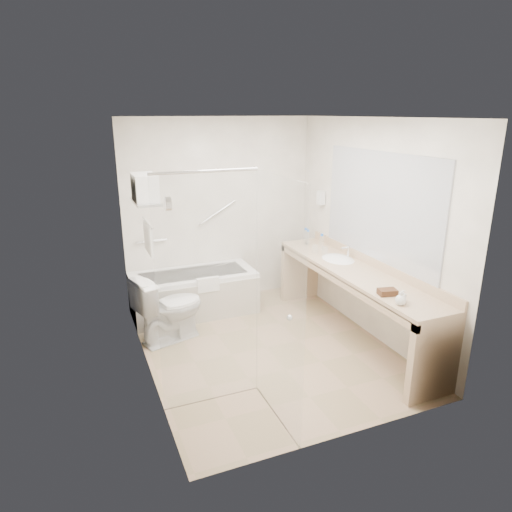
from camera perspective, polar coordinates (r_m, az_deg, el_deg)
name	(u,v)px	position (r m, az deg, el deg)	size (l,w,h in m)	color
floor	(266,347)	(5.28, 1.26, -11.33)	(3.20, 3.20, 0.00)	tan
ceiling	(268,117)	(4.62, 1.48, 16.94)	(2.60, 3.20, 0.10)	silver
wall_back	(220,212)	(6.26, -4.55, 5.52)	(2.60, 0.10, 2.50)	white
wall_front	(353,295)	(3.47, 12.03, -4.83)	(2.60, 0.10, 2.50)	white
wall_left	(141,255)	(4.46, -14.13, 0.07)	(0.10, 3.20, 2.50)	white
wall_right	(370,230)	(5.44, 14.03, 3.20)	(0.10, 3.20, 2.50)	white
bathtub	(194,293)	(6.08, -7.77, -4.58)	(1.60, 0.73, 0.59)	white
grab_bar_short	(152,241)	(6.08, -12.92, 1.84)	(0.03, 0.03, 0.40)	silver
grab_bar_long	(217,213)	(6.20, -4.87, 5.41)	(0.03, 0.03, 0.60)	silver
shower_enclosure	(242,298)	(3.83, -1.78, -5.28)	(0.96, 0.91, 2.11)	silver
towel_shelf	(145,196)	(4.70, -13.67, 7.31)	(0.24, 0.55, 0.81)	silver
vanity_counter	(354,287)	(5.35, 12.10, -3.76)	(0.55, 2.70, 0.95)	tan
sink	(338,261)	(5.62, 10.20, -0.66)	(0.40, 0.52, 0.14)	white
faucet	(349,251)	(5.66, 11.50, 0.58)	(0.03, 0.03, 0.14)	silver
mirror	(379,207)	(5.25, 15.14, 5.97)	(0.02, 2.00, 1.20)	#A9ADB5
hairdryer_unit	(321,198)	(6.23, 8.11, 7.21)	(0.08, 0.10, 0.18)	silver
toilet	(170,308)	(5.37, -10.74, -6.43)	(0.45, 0.80, 0.79)	white
amenity_basket	(387,292)	(4.62, 16.10, -4.35)	(0.17, 0.12, 0.06)	#482A19
soap_bottle_a	(403,299)	(4.50, 17.85, -5.15)	(0.05, 0.11, 0.05)	silver
soap_bottle_b	(401,300)	(4.42, 17.64, -5.21)	(0.10, 0.13, 0.10)	silver
water_bottle_left	(322,243)	(5.91, 8.20, 1.66)	(0.07, 0.07, 0.22)	silver
water_bottle_mid	(308,238)	(6.13, 6.49, 2.27)	(0.06, 0.06, 0.21)	silver
water_bottle_right	(306,237)	(6.16, 6.22, 2.42)	(0.07, 0.07, 0.22)	silver
drinking_glass_near	(315,249)	(5.80, 7.42, 0.86)	(0.08, 0.08, 0.10)	silver
drinking_glass_far	(325,251)	(5.74, 8.60, 0.67)	(0.08, 0.08, 0.10)	silver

